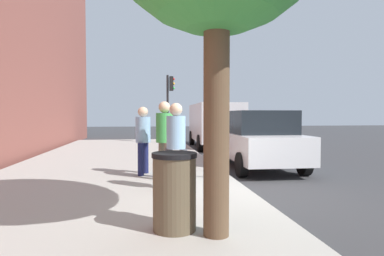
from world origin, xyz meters
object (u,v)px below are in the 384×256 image
trash_bin (174,191)px  parking_officer (143,135)px  parking_meter (208,135)px  pedestrian_bystander (176,139)px  pedestrian_at_meter (164,133)px  parked_sedan_near (257,139)px  parked_van_far (214,123)px  traffic_signal (170,97)px

trash_bin → parking_officer: bearing=6.0°
parking_meter → pedestrian_bystander: 1.46m
pedestrian_at_meter → parked_sedan_near: pedestrian_at_meter is taller
parked_sedan_near → parked_van_far: 6.36m
pedestrian_bystander → traffic_signal: 11.06m
traffic_signal → trash_bin: (-13.23, 0.91, -1.92)m
traffic_signal → trash_bin: 13.40m
parked_van_far → trash_bin: parked_van_far is taller
pedestrian_bystander → parking_officer: pedestrian_bystander is taller
pedestrian_at_meter → trash_bin: (-3.41, 0.07, -0.57)m
pedestrian_bystander → trash_bin: bearing=-140.5°
parked_van_far → traffic_signal: 2.87m
pedestrian_at_meter → parked_van_far: (8.44, -2.98, 0.03)m
parking_officer → parked_sedan_near: (1.42, -3.47, -0.24)m
pedestrian_at_meter → parking_officer: pedestrian_at_meter is taller
pedestrian_at_meter → traffic_signal: 9.95m
pedestrian_bystander → parked_van_far: bearing=29.0°
pedestrian_at_meter → parking_officer: size_ratio=1.07×
parking_officer → parked_sedan_near: bearing=40.6°
trash_bin → pedestrian_at_meter: bearing=-1.1°
parking_meter → parked_sedan_near: size_ratio=0.32×
parking_officer → trash_bin: bearing=-65.7°
parking_meter → pedestrian_bystander: bearing=143.5°
parked_van_far → parked_sedan_near: bearing=180.0°
parking_officer → pedestrian_bystander: bearing=-51.5°
parked_van_far → parking_officer: bearing=155.9°
parking_officer → traffic_signal: (9.16, -1.33, 1.44)m
parked_sedan_near → parked_van_far: (6.35, -0.00, 0.36)m
parking_meter → parked_van_far: bearing=-13.0°
parked_sedan_near → trash_bin: size_ratio=4.39×
parking_meter → parked_van_far: parked_van_far is taller
pedestrian_bystander → parked_sedan_near: size_ratio=0.39×
pedestrian_at_meter → parked_sedan_near: 3.65m
trash_bin → parking_meter: bearing=-17.7°
parked_van_far → traffic_signal: traffic_signal is taller
parked_sedan_near → traffic_signal: traffic_signal is taller
parked_sedan_near → parked_van_far: parked_van_far is taller
parked_sedan_near → trash_bin: bearing=151.0°
parked_sedan_near → trash_bin: (-5.50, 3.04, -0.24)m
trash_bin → pedestrian_bystander: bearing=-5.8°
parking_meter → parking_officer: (0.63, 1.53, -0.03)m
pedestrian_bystander → parked_sedan_near: bearing=4.2°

